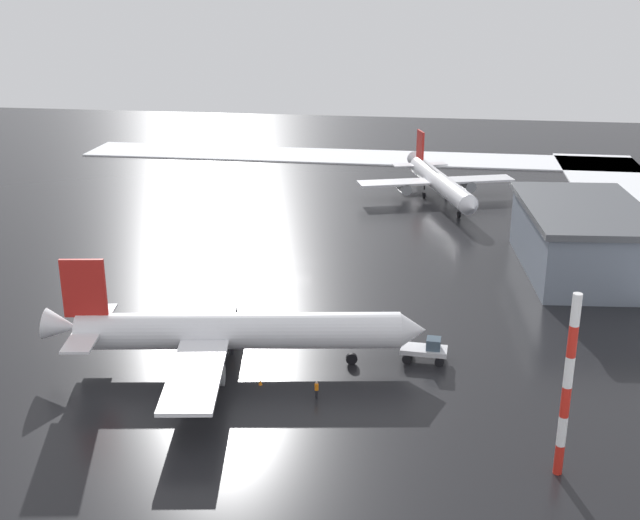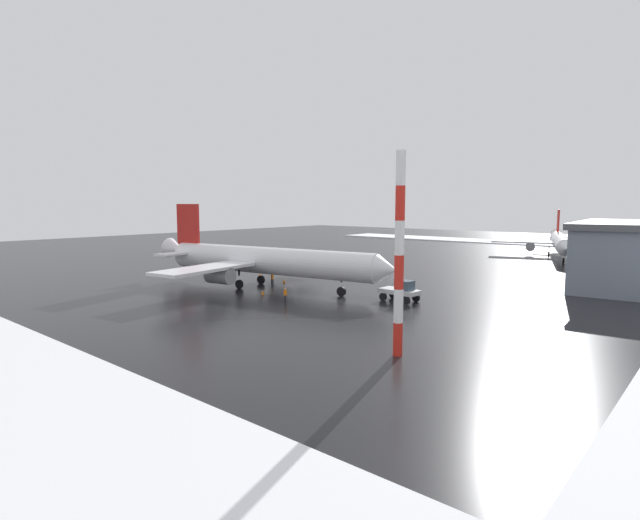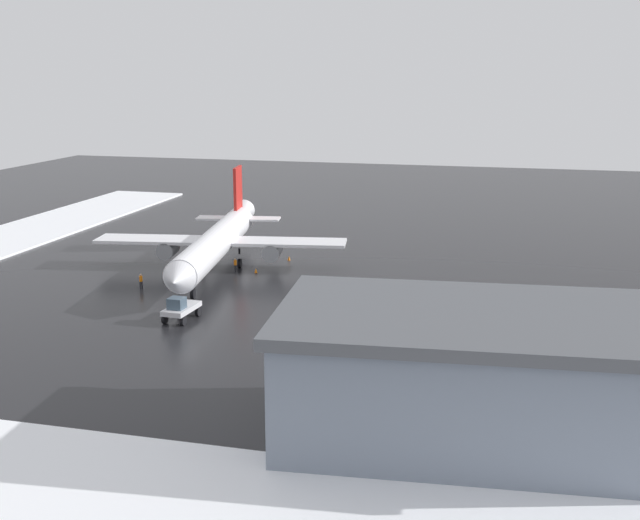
# 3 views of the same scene
# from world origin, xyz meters

# --- Properties ---
(ground_plane) EXTENTS (240.00, 240.00, 0.00)m
(ground_plane) POSITION_xyz_m (0.00, 0.00, 0.00)
(ground_plane) COLOR black
(snow_bank_right) EXTENTS (14.00, 116.00, 0.29)m
(snow_bank_right) POSITION_xyz_m (67.00, 0.00, 0.15)
(snow_bank_right) COLOR white
(snow_bank_right) RESTS_ON ground_plane
(airplane_far_rear) EXTENTS (31.29, 37.49, 11.16)m
(airplane_far_rear) POSITION_xyz_m (-30.60, 2.01, 3.69)
(airplane_far_rear) COLOR white
(airplane_far_rear) RESTS_ON ground_plane
(airplane_parked_portside) EXTENTS (32.23, 27.16, 9.82)m
(airplane_parked_portside) POSITION_xyz_m (34.66, -17.91, 3.25)
(airplane_parked_portside) COLOR white
(airplane_parked_portside) RESTS_ON ground_plane
(pushback_tug) EXTENTS (2.54, 4.72, 2.50)m
(pushback_tug) POSITION_xyz_m (-26.91, -17.13, 1.28)
(pushback_tug) COLOR silver
(pushback_tug) RESTS_ON ground_plane
(ground_crew_near_tug) EXTENTS (0.36, 0.36, 1.71)m
(ground_crew_near_tug) POSITION_xyz_m (-28.45, 2.51, 0.97)
(ground_crew_near_tug) COLOR black
(ground_crew_near_tug) RESTS_ON ground_plane
(ground_crew_mid_apron) EXTENTS (0.36, 0.36, 1.71)m
(ground_crew_mid_apron) POSITION_xyz_m (-36.02, -7.39, 0.97)
(ground_crew_mid_apron) COLOR black
(ground_crew_mid_apron) RESTS_ON ground_plane
(antenna_mast) EXTENTS (0.70, 0.70, 15.04)m
(antenna_mast) POSITION_xyz_m (-44.84, -27.66, 7.52)
(antenna_mast) COLOR red
(antenna_mast) RESTS_ON ground_plane
(cargo_hangar) EXTENTS (26.21, 17.12, 8.80)m
(cargo_hangar) POSITION_xyz_m (2.14, -36.29, 4.44)
(cargo_hangar) COLOR slate
(cargo_hangar) RESTS_ON ground_plane
(traffic_cone_near_nose) EXTENTS (0.36, 0.36, 0.55)m
(traffic_cone_near_nose) POSITION_xyz_m (-34.25, -1.75, 0.28)
(traffic_cone_near_nose) COLOR orange
(traffic_cone_near_nose) RESTS_ON ground_plane
(traffic_cone_mid_line) EXTENTS (0.36, 0.36, 0.55)m
(traffic_cone_mid_line) POSITION_xyz_m (-23.90, 10.00, 0.28)
(traffic_cone_mid_line) COLOR orange
(traffic_cone_mid_line) RESTS_ON ground_plane
(traffic_cone_wingtip_side) EXTENTS (0.36, 0.36, 0.55)m
(traffic_cone_wingtip_side) POSITION_xyz_m (-25.91, 2.74, 0.28)
(traffic_cone_wingtip_side) COLOR orange
(traffic_cone_wingtip_side) RESTS_ON ground_plane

